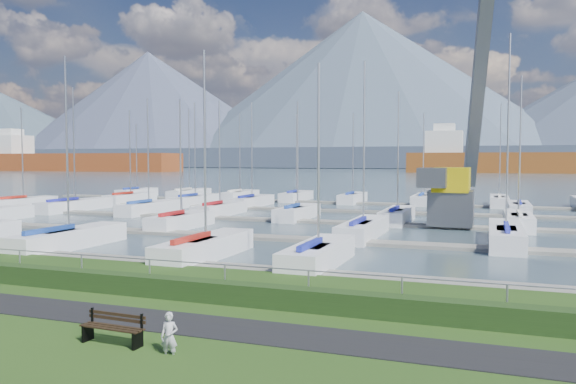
% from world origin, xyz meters
% --- Properties ---
extents(path, '(160.00, 2.00, 0.04)m').
position_xyz_m(path, '(0.00, -3.00, 0.01)').
color(path, black).
rests_on(path, grass).
extents(water, '(800.00, 540.00, 0.20)m').
position_xyz_m(water, '(0.00, 260.00, -0.40)').
color(water, '#3C4E58').
extents(hedge, '(80.00, 0.70, 0.70)m').
position_xyz_m(hedge, '(0.00, -0.40, 0.35)').
color(hedge, '#1E3513').
rests_on(hedge, grass).
extents(fence, '(80.00, 0.04, 0.04)m').
position_xyz_m(fence, '(0.00, 0.00, 1.20)').
color(fence, '#97999F').
rests_on(fence, grass).
extents(foothill, '(900.00, 80.00, 12.00)m').
position_xyz_m(foothill, '(0.00, 330.00, 6.00)').
color(foothill, '#3D475A').
rests_on(foothill, water).
extents(mountains, '(1190.00, 360.00, 115.00)m').
position_xyz_m(mountains, '(7.35, 404.62, 46.68)').
color(mountains, '#3F4E5C').
rests_on(mountains, water).
extents(docks, '(90.00, 41.60, 0.25)m').
position_xyz_m(docks, '(0.00, 26.00, -0.22)').
color(docks, slate).
rests_on(docks, water).
extents(bench_right, '(1.82, 0.50, 0.85)m').
position_xyz_m(bench_right, '(1.33, -5.18, 0.42)').
color(bench_right, black).
rests_on(bench_right, grass).
extents(person, '(0.48, 0.35, 1.20)m').
position_xyz_m(person, '(3.12, -5.39, 0.60)').
color(person, '#ABABB1').
rests_on(person, grass).
extents(crane, '(5.44, 13.22, 22.35)m').
position_xyz_m(crane, '(8.29, 27.49, 5.33)').
color(crane, '#54555B').
rests_on(crane, water).
extents(cargo_ship_west, '(100.14, 20.50, 21.50)m').
position_xyz_m(cargo_ship_west, '(-168.32, 186.18, 3.54)').
color(cargo_ship_west, brown).
rests_on(cargo_ship_west, water).
extents(cargo_ship_mid, '(92.66, 19.60, 21.50)m').
position_xyz_m(cargo_ship_mid, '(21.56, 215.13, 3.61)').
color(cargo_ship_mid, brown).
rests_on(cargo_ship_mid, water).
extents(sailboat_fleet, '(73.54, 49.92, 12.79)m').
position_xyz_m(sailboat_fleet, '(-2.21, 28.76, 5.24)').
color(sailboat_fleet, silver).
rests_on(sailboat_fleet, water).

